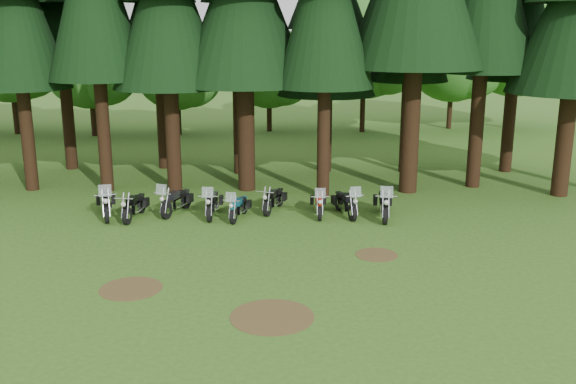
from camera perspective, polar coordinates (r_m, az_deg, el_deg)
name	(u,v)px	position (r m, az deg, el deg)	size (l,w,h in m)	color
ground	(239,262)	(20.52, -4.42, -6.24)	(120.00, 120.00, 0.00)	#315B1C
pine_back_4	(327,6)	(32.62, 3.52, 16.20)	(4.94, 4.94, 13.78)	black
decid_1	(12,49)	(48.00, -23.29, 11.62)	(7.91, 7.69, 9.88)	black
decid_2	(93,63)	(45.44, -16.95, 10.95)	(6.72, 6.53, 8.40)	black
decid_3	(180,69)	(44.74, -9.57, 10.75)	(6.12, 5.95, 7.65)	black
decid_4	(273,69)	(45.61, -1.36, 10.83)	(5.93, 5.76, 7.41)	black
decid_5	(370,42)	(45.54, 7.34, 13.06)	(8.45, 8.21, 10.56)	black
decid_6	(458,57)	(48.33, 14.89, 11.56)	(7.06, 6.86, 8.82)	black
decid_7	(524,42)	(49.67, 20.24, 12.41)	(8.44, 8.20, 10.55)	black
dirt_patch_0	(131,288)	(19.03, -13.79, -8.33)	(1.80, 1.80, 0.01)	#4C3D1E
dirt_patch_1	(376,255)	(21.30, 7.87, -5.54)	(1.40, 1.40, 0.01)	#4C3D1E
dirt_patch_2	(272,317)	(16.82, -1.43, -11.01)	(2.20, 2.20, 0.01)	#4C3D1E
motorcycle_0	(106,204)	(26.06, -15.87, -1.03)	(0.91, 2.51, 1.58)	black
motorcycle_1	(134,207)	(25.60, -13.51, -1.29)	(0.50, 2.25, 0.92)	black
motorcycle_2	(176,202)	(25.92, -9.92, -0.87)	(1.12, 2.26, 1.46)	black
motorcycle_3	(212,204)	(25.36, -6.75, -1.09)	(0.49, 2.32, 1.46)	black
motorcycle_4	(239,208)	(24.95, -4.40, -1.41)	(0.79, 2.07, 1.31)	black
motorcycle_5	(274,200)	(25.91, -1.29, -0.74)	(0.88, 2.09, 0.89)	black
motorcycle_6	(319,204)	(25.35, 2.76, -1.09)	(0.41, 2.17, 1.36)	black
motorcycle_7	(346,204)	(25.37, 5.15, -1.06)	(0.77, 2.28, 1.43)	black
motorcycle_8	(384,205)	(25.22, 8.50, -1.15)	(0.61, 2.50, 1.57)	black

